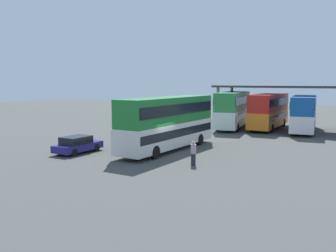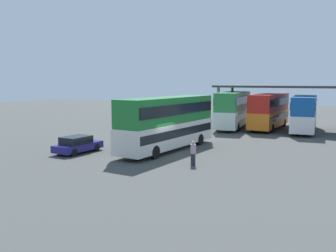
# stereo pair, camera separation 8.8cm
# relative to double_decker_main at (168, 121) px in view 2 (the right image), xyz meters

# --- Properties ---
(ground_plane) EXTENTS (140.00, 140.00, 0.00)m
(ground_plane) POSITION_rel_double_decker_main_xyz_m (0.21, -2.36, -2.39)
(ground_plane) COLOR #434644
(double_decker_main) EXTENTS (3.89, 11.75, 4.36)m
(double_decker_main) POSITION_rel_double_decker_main_xyz_m (0.00, 0.00, 0.00)
(double_decker_main) COLOR silver
(double_decker_main) RESTS_ON ground_plane
(parked_hatchback) EXTENTS (2.17, 4.24, 1.35)m
(parked_hatchback) POSITION_rel_double_decker_main_xyz_m (-6.00, -4.15, -1.71)
(parked_hatchback) COLOR navy
(parked_hatchback) RESTS_ON ground_plane
(double_decker_near_canopy) EXTENTS (3.27, 10.95, 4.35)m
(double_decker_near_canopy) POSITION_rel_double_decker_main_xyz_m (1.05, 16.70, -0.01)
(double_decker_near_canopy) COLOR silver
(double_decker_near_canopy) RESTS_ON ground_plane
(double_decker_mid_row) EXTENTS (3.25, 10.27, 4.16)m
(double_decker_mid_row) POSITION_rel_double_decker_main_xyz_m (5.17, 17.57, -0.11)
(double_decker_mid_row) COLOR orange
(double_decker_mid_row) RESTS_ON ground_plane
(double_decker_far_right) EXTENTS (2.86, 10.43, 4.02)m
(double_decker_far_right) POSITION_rel_double_decker_main_xyz_m (9.18, 16.69, -0.18)
(double_decker_far_right) COLOR white
(double_decker_far_right) RESTS_ON ground_plane
(depot_canopy) EXTENTS (22.94, 8.14, 5.16)m
(depot_canopy) POSITION_rel_double_decker_main_xyz_m (10.05, 17.63, 2.46)
(depot_canopy) COLOR #33353A
(depot_canopy) RESTS_ON ground_plane
(pedestrian_waiting) EXTENTS (0.38, 0.38, 1.67)m
(pedestrian_waiting) POSITION_rel_double_decker_main_xyz_m (3.91, -4.49, -1.56)
(pedestrian_waiting) COLOR #262633
(pedestrian_waiting) RESTS_ON ground_plane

